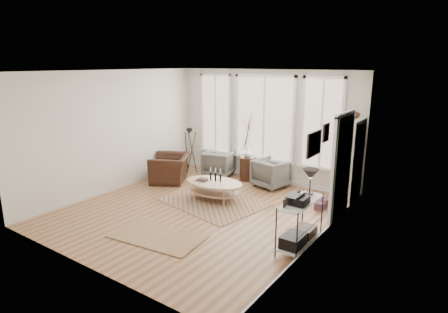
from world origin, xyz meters
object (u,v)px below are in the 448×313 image
Objects in this scene: low_shelf at (300,219)px; armchair_left at (219,163)px; coffee_table at (214,186)px; accent_chair at (170,168)px; bookcase at (351,162)px; armchair_right at (271,173)px; side_table at (248,149)px.

low_shelf is 1.69× the size of armchair_left.
low_shelf is 0.91× the size of coffee_table.
coffee_table is 1.34× the size of accent_chair.
low_shelf is 2.74m from coffee_table.
coffee_table is 1.89m from armchair_left.
bookcase is 2.05m from armchair_right.
bookcase is 1.91× the size of accent_chair.
bookcase is at bearing -169.02° from armchair_right.
side_table reaches higher than accent_chair.
side_table is at bearing 175.33° from bookcase.
side_table reaches higher than armchair_left.
low_shelf is 1.21× the size of accent_chair.
armchair_right is (-1.96, 0.06, -0.60)m from bookcase.
side_table is at bearing 175.27° from armchair_left.
side_table is (-2.70, 2.75, 0.33)m from low_shelf.
bookcase is 2.56m from low_shelf.
bookcase reaches higher than accent_chair.
bookcase is at bearing -4.67° from side_table.
low_shelf is 3.86m from side_table.
low_shelf reaches higher than coffee_table.
low_shelf is at bearing 129.42° from armchair_left.
armchair_left is at bearing 12.02° from armchair_right.
bookcase reaches higher than side_table.
bookcase is 2.76m from side_table.
coffee_table is 1.82m from side_table.
accent_chair reaches higher than coffee_table.
side_table reaches higher than armchair_right.
side_table is (0.85, 0.14, 0.49)m from armchair_left.
low_shelf reaches higher than armchair_left.
bookcase is 1.43× the size of coffee_table.
coffee_table is at bearing 80.79° from armchair_right.
armchair_left is at bearing 178.68° from bookcase.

